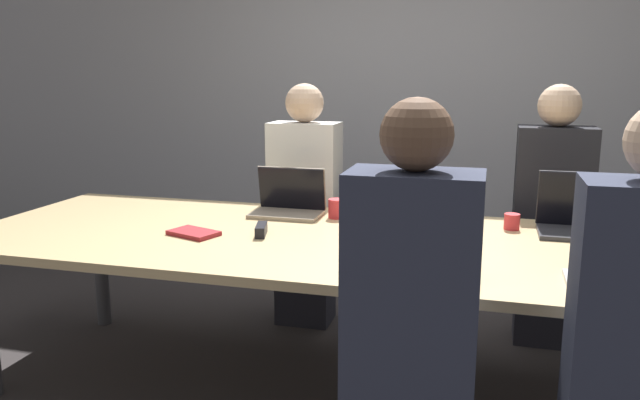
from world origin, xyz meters
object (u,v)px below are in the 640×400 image
(person_far_midleft, at_px, (305,209))
(cup_far_midleft, at_px, (337,209))
(laptop_far_right, at_px, (577,216))
(cup_far_right, at_px, (512,222))
(person_near_midright, at_px, (410,337))
(laptop_near_right, at_px, (624,273))
(person_far_right, at_px, (551,220))
(laptop_far_midleft, at_px, (289,201))
(stapler, at_px, (261,230))
(laptop_near_midright, at_px, (431,255))

(person_far_midleft, relative_size, cup_far_midleft, 14.65)
(laptop_far_right, bearing_deg, cup_far_right, -177.36)
(person_near_midright, relative_size, laptop_near_right, 3.95)
(laptop_far_right, height_order, person_far_right, person_far_right)
(laptop_far_midleft, relative_size, cup_far_midleft, 3.74)
(cup_far_right, height_order, stapler, cup_far_right)
(cup_far_right, distance_m, laptop_near_midright, 0.85)
(person_far_right, xyz_separation_m, cup_far_midleft, (-1.08, -0.50, 0.11))
(person_near_midright, height_order, laptop_near_right, person_near_midright)
(person_far_right, xyz_separation_m, laptop_near_midright, (-0.53, -1.30, 0.14))
(person_near_midright, bearing_deg, person_far_right, -107.62)
(person_far_midleft, bearing_deg, cup_far_midleft, -54.82)
(laptop_far_midleft, height_order, stapler, laptop_far_midleft)
(laptop_near_right, bearing_deg, person_far_midleft, -39.47)
(laptop_near_right, distance_m, cup_far_midleft, 1.45)
(cup_far_right, height_order, person_far_midleft, person_far_midleft)
(person_near_midright, bearing_deg, laptop_near_midright, -92.55)
(laptop_near_midright, height_order, laptop_near_right, laptop_near_midright)
(laptop_near_midright, bearing_deg, laptop_far_right, -126.47)
(laptop_near_midright, xyz_separation_m, person_far_midleft, (-0.85, 1.22, -0.14))
(person_far_right, distance_m, person_far_midleft, 1.38)
(cup_far_right, bearing_deg, laptop_far_midleft, 178.92)
(laptop_far_right, relative_size, laptop_near_midright, 1.06)
(laptop_near_midright, bearing_deg, laptop_near_right, 178.74)
(laptop_near_midright, height_order, laptop_far_midleft, laptop_near_midright)
(laptop_near_right, distance_m, laptop_far_midleft, 1.68)
(laptop_far_right, distance_m, stapler, 1.46)
(laptop_far_right, height_order, laptop_near_right, laptop_far_right)
(laptop_far_right, bearing_deg, laptop_near_midright, -126.47)
(person_far_right, height_order, person_far_midleft, person_far_right)
(person_near_midright, bearing_deg, laptop_near_right, -148.50)
(person_near_midright, relative_size, stapler, 9.12)
(laptop_near_midright, distance_m, cup_far_midleft, 0.97)
(person_near_midright, distance_m, cup_far_midleft, 1.34)
(laptop_near_right, distance_m, person_far_midleft, 1.94)
(laptop_far_right, xyz_separation_m, person_near_midright, (-0.61, -1.22, -0.15))
(person_far_right, height_order, person_near_midright, person_far_right)
(laptop_far_midleft, bearing_deg, laptop_near_midright, -44.76)
(cup_far_right, distance_m, person_near_midright, 1.26)
(laptop_far_midleft, relative_size, stapler, 2.34)
(laptop_far_right, height_order, person_near_midright, person_near_midright)
(person_far_right, xyz_separation_m, person_far_midleft, (-1.38, -0.08, -0.00))
(cup_far_right, bearing_deg, laptop_near_right, -66.93)
(laptop_far_right, bearing_deg, stapler, -162.90)
(cup_far_right, relative_size, cup_far_midleft, 0.77)
(laptop_far_midleft, relative_size, person_far_midleft, 0.26)
(person_near_midright, xyz_separation_m, laptop_near_right, (0.67, 0.41, 0.14))
(person_far_right, height_order, stapler, person_far_right)
(person_far_midleft, bearing_deg, stapler, -86.92)
(person_far_right, bearing_deg, person_near_midright, -107.62)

